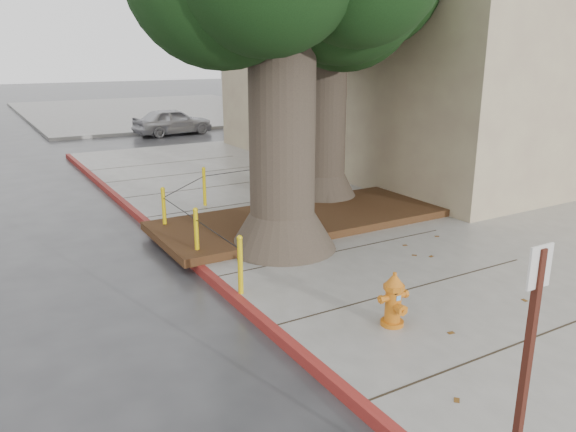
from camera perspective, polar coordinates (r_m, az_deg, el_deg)
name	(u,v)px	position (r m, az deg, el deg)	size (l,w,h in m)	color
ground	(387,304)	(8.87, 9.98, -8.81)	(140.00, 140.00, 0.00)	#28282B
sidewalk_main	(512,209)	(14.64, 21.77, 0.70)	(16.00, 26.00, 0.15)	slate
sidewalk_far	(157,110)	(37.95, -13.14, 10.42)	(16.00, 20.00, 0.15)	slate
curb_red	(203,272)	(9.86, -8.62, -5.60)	(0.14, 26.00, 0.16)	maroon
planter_bed	(303,219)	(12.23, 1.51, -0.28)	(6.40, 2.60, 0.16)	black
building_corner	(459,13)	(21.15, 17.00, 19.14)	(12.00, 13.00, 10.00)	tan
building_side_white	(321,39)	(38.49, 3.38, 17.49)	(10.00, 10.00, 9.00)	silver
building_side_grey	(343,21)	(46.88, 5.57, 19.07)	(12.00, 14.00, 12.00)	slate
bollard_ring	(219,205)	(11.73, -7.06, 1.07)	(3.79, 5.39, 0.95)	gold
fire_hydrant	(393,300)	(7.77, 10.67, -8.36)	(0.40, 0.36, 0.77)	orange
signpost	(525,373)	(4.64, 22.98, -14.48)	(0.23, 0.06, 2.31)	#471911
car_silver	(173,121)	(26.93, -11.64, 9.40)	(1.46, 3.63, 1.24)	#B7B7BC
car_red	(293,114)	(30.13, 0.52, 10.35)	(1.21, 3.47, 1.14)	#9C200E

